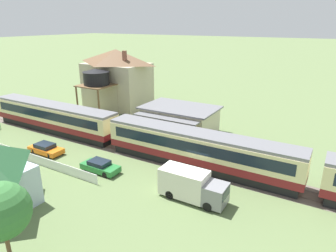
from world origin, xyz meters
TOP-DOWN VIEW (x-y plane):
  - ground_plane at (0.00, 0.00)m, footprint 600.00×600.00m
  - passenger_train at (-0.39, 0.68)m, footprint 66.81×3.06m
  - railway_track at (-7.05, 0.68)m, footprint 131.47×3.60m
  - station_building at (-7.66, 9.65)m, footprint 10.37×8.16m
  - station_house_brown_roof at (-23.69, 15.67)m, footprint 11.84×7.98m
  - water_tower at (-23.10, 9.76)m, footprint 5.20×5.20m
  - picket_fence_front at (-19.55, -7.57)m, footprint 24.36×0.06m
  - parked_car_green at (-9.04, -5.35)m, footprint 4.21×1.75m
  - parked_car_orange at (-17.81, -5.14)m, footprint 4.41×1.90m
  - delivery_truck_grey at (1.42, -5.17)m, footprint 6.01×2.15m
  - yard_tree_0 at (-26.01, 19.86)m, footprint 3.28×3.28m
  - yard_tree_1 at (-35.18, 22.74)m, footprint 3.36×3.36m
  - yard_tree_2 at (-5.12, -17.92)m, footprint 3.59×3.59m

SIDE VIEW (x-z plane):
  - ground_plane at x=0.00m, z-range 0.00..0.00m
  - railway_track at x=-7.05m, z-range -0.01..0.03m
  - picket_fence_front at x=-19.55m, z-range 0.00..1.05m
  - parked_car_orange at x=-17.81m, z-range -0.03..1.18m
  - parked_car_green at x=-9.04m, z-range -0.02..1.19m
  - delivery_truck_grey at x=1.42m, z-range 0.01..2.67m
  - station_building at x=-7.66m, z-range 0.03..3.65m
  - passenger_train at x=-0.39m, z-range 0.22..4.25m
  - yard_tree_0 at x=-26.01m, z-range 1.16..6.80m
  - yard_tree_2 at x=-5.12m, z-range 1.15..7.05m
  - yard_tree_1 at x=-35.18m, z-range 1.73..8.62m
  - station_house_brown_roof at x=-23.69m, z-range 0.15..10.49m
  - water_tower at x=-23.10m, z-range 2.37..10.13m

